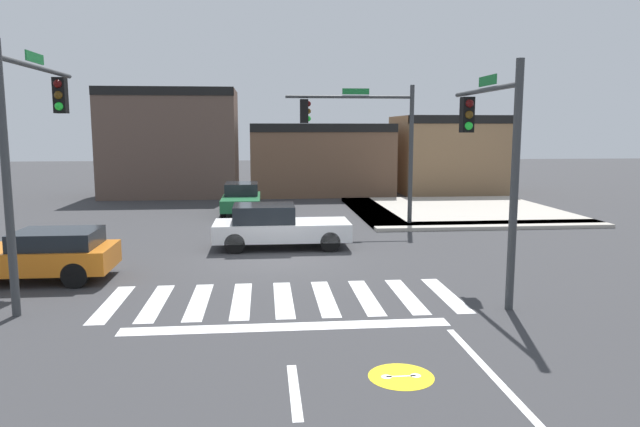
# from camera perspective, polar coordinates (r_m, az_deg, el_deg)

# --- Properties ---
(ground_plane) EXTENTS (120.00, 120.00, 0.00)m
(ground_plane) POSITION_cam_1_polar(r_m,az_deg,el_deg) (18.57, -4.06, -4.40)
(ground_plane) COLOR #353538
(crosswalk_near) EXTENTS (8.44, 3.04, 0.01)m
(crosswalk_near) POSITION_cam_1_polar(r_m,az_deg,el_deg) (14.21, -3.58, -8.32)
(crosswalk_near) COLOR silver
(crosswalk_near) RESTS_ON ground_plane
(bike_detector_marking) EXTENTS (1.09, 1.09, 0.01)m
(bike_detector_marking) POSITION_cam_1_polar(r_m,az_deg,el_deg) (10.09, 7.91, -15.45)
(bike_detector_marking) COLOR yellow
(bike_detector_marking) RESTS_ON ground_plane
(curb_corner_northeast) EXTENTS (10.00, 10.60, 0.15)m
(curb_corner_northeast) POSITION_cam_1_polar(r_m,az_deg,el_deg) (29.22, 12.33, 0.20)
(curb_corner_northeast) COLOR #B2AA9E
(curb_corner_northeast) RESTS_ON ground_plane
(storefront_row) EXTENTS (24.59, 6.01, 6.45)m
(storefront_row) POSITION_cam_1_polar(r_m,az_deg,el_deg) (36.97, -2.24, 6.11)
(storefront_row) COLOR brown
(storefront_row) RESTS_ON ground_plane
(traffic_signal_southeast) EXTENTS (0.32, 4.16, 5.55)m
(traffic_signal_southeast) POSITION_cam_1_polar(r_m,az_deg,el_deg) (14.87, 16.33, 6.73)
(traffic_signal_southeast) COLOR #383A3D
(traffic_signal_southeast) RESTS_ON ground_plane
(traffic_signal_northeast) EXTENTS (5.28, 0.32, 5.84)m
(traffic_signal_northeast) POSITION_cam_1_polar(r_m,az_deg,el_deg) (24.22, 4.40, 8.12)
(traffic_signal_northeast) COLOR #383A3D
(traffic_signal_northeast) RESTS_ON ground_plane
(traffic_signal_southwest) EXTENTS (0.32, 4.63, 5.90)m
(traffic_signal_southwest) POSITION_cam_1_polar(r_m,az_deg,el_deg) (15.52, -26.21, 7.54)
(traffic_signal_southwest) COLOR #383A3D
(traffic_signal_southwest) RESTS_ON ground_plane
(car_orange) EXTENTS (4.72, 1.94, 1.36)m
(car_orange) POSITION_cam_1_polar(r_m,az_deg,el_deg) (17.53, -26.41, -3.64)
(car_orange) COLOR orange
(car_orange) RESTS_ON ground_plane
(car_green) EXTENTS (1.78, 4.18, 1.45)m
(car_green) POSITION_cam_1_polar(r_m,az_deg,el_deg) (28.55, -7.66, 1.47)
(car_green) COLOR #1E6638
(car_green) RESTS_ON ground_plane
(car_white) EXTENTS (4.63, 1.94, 1.50)m
(car_white) POSITION_cam_1_polar(r_m,az_deg,el_deg) (20.15, -4.20, -1.24)
(car_white) COLOR white
(car_white) RESTS_ON ground_plane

